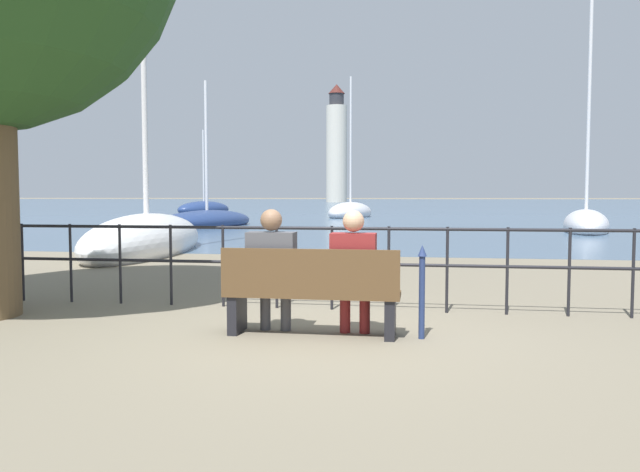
# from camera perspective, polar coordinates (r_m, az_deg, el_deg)

# --- Properties ---
(ground_plane) EXTENTS (1000.00, 1000.00, 0.00)m
(ground_plane) POSITION_cam_1_polar(r_m,az_deg,el_deg) (6.47, -0.71, -9.01)
(ground_plane) COLOR #7A705B
(harbor_water) EXTENTS (600.00, 300.00, 0.01)m
(harbor_water) POSITION_cam_1_polar(r_m,az_deg,el_deg) (164.65, 8.70, 3.12)
(harbor_water) COLOR #47607A
(harbor_water) RESTS_ON ground_plane
(park_bench) EXTENTS (1.79, 0.45, 0.90)m
(park_bench) POSITION_cam_1_polar(r_m,az_deg,el_deg) (6.33, -0.81, -5.31)
(park_bench) COLOR brown
(park_bench) RESTS_ON ground_plane
(seated_person_left) EXTENTS (0.49, 0.35, 1.29)m
(seated_person_left) POSITION_cam_1_polar(r_m,az_deg,el_deg) (6.45, -4.40, -2.68)
(seated_person_left) COLOR #4C4C51
(seated_person_left) RESTS_ON ground_plane
(seated_person_right) EXTENTS (0.45, 0.35, 1.28)m
(seated_person_right) POSITION_cam_1_polar(r_m,az_deg,el_deg) (6.31, 3.09, -2.88)
(seated_person_right) COLOR maroon
(seated_person_right) RESTS_ON ground_plane
(promenade_railing) EXTENTS (14.16, 0.04, 1.05)m
(promenade_railing) POSITION_cam_1_polar(r_m,az_deg,el_deg) (7.78, 1.10, -1.70)
(promenade_railing) COLOR black
(promenade_railing) RESTS_ON ground_plane
(closed_umbrella) EXTENTS (0.09, 0.09, 0.94)m
(closed_umbrella) POSITION_cam_1_polar(r_m,az_deg,el_deg) (6.28, 9.30, -4.59)
(closed_umbrella) COLOR navy
(closed_umbrella) RESTS_ON ground_plane
(sailboat_0) EXTENTS (2.71, 5.69, 12.63)m
(sailboat_0) POSITION_cam_1_polar(r_m,az_deg,el_deg) (26.93, 23.13, 1.14)
(sailboat_0) COLOR silver
(sailboat_0) RESTS_ON ground_plane
(sailboat_1) EXTENTS (3.87, 7.28, 7.10)m
(sailboat_1) POSITION_cam_1_polar(r_m,az_deg,el_deg) (29.76, -10.29, 1.34)
(sailboat_1) COLOR navy
(sailboat_1) RESTS_ON ground_plane
(sailboat_2) EXTENTS (2.86, 7.41, 10.68)m
(sailboat_2) POSITION_cam_1_polar(r_m,az_deg,el_deg) (16.30, -15.56, -0.31)
(sailboat_2) COLOR white
(sailboat_2) RESTS_ON ground_plane
(sailboat_3) EXTENTS (3.56, 6.42, 9.86)m
(sailboat_3) POSITION_cam_1_polar(r_m,az_deg,el_deg) (42.29, 2.80, 2.18)
(sailboat_3) COLOR silver
(sailboat_3) RESTS_ON ground_plane
(sailboat_4) EXTENTS (4.45, 6.22, 7.47)m
(sailboat_4) POSITION_cam_1_polar(r_m,az_deg,el_deg) (54.17, -10.57, 2.42)
(sailboat_4) COLOR navy
(sailboat_4) RESTS_ON ground_plane
(harbor_lighthouse) EXTENTS (4.82, 4.82, 27.25)m
(harbor_lighthouse) POSITION_cam_1_polar(r_m,az_deg,el_deg) (146.17, 1.52, 8.07)
(harbor_lighthouse) COLOR beige
(harbor_lighthouse) RESTS_ON ground_plane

